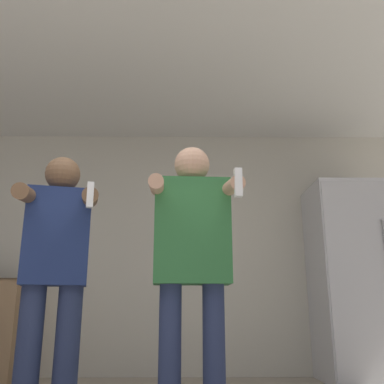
% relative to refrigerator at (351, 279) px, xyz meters
% --- Properties ---
extents(wall_back, '(7.00, 0.06, 2.55)m').
position_rel_refrigerator_xyz_m(wall_back, '(-1.95, 0.37, 0.35)').
color(wall_back, beige).
rests_on(wall_back, ground_plane).
extents(ceiling_slab, '(7.00, 3.59, 0.05)m').
position_rel_refrigerator_xyz_m(ceiling_slab, '(-1.95, -1.19, 1.65)').
color(ceiling_slab, silver).
rests_on(ceiling_slab, wall_back).
extents(refrigerator, '(0.67, 0.72, 1.85)m').
position_rel_refrigerator_xyz_m(refrigerator, '(0.00, 0.00, 0.00)').
color(refrigerator, silver).
rests_on(refrigerator, ground_plane).
extents(person_woman_foreground, '(0.49, 0.52, 1.55)m').
position_rel_refrigerator_xyz_m(person_woman_foreground, '(-1.55, -1.87, 0.01)').
color(person_woman_foreground, navy).
rests_on(person_woman_foreground, ground_plane).
extents(person_man_side, '(0.53, 0.58, 1.57)m').
position_rel_refrigerator_xyz_m(person_man_side, '(-2.36, -1.64, -0.03)').
color(person_man_side, navy).
rests_on(person_man_side, ground_plane).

